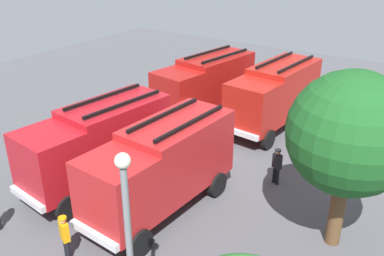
{
  "coord_description": "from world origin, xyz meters",
  "views": [
    {
      "loc": [
        16.53,
        11.14,
        10.56
      ],
      "look_at": [
        0.0,
        0.0,
        1.4
      ],
      "focal_mm": 39.46,
      "sensor_mm": 36.0,
      "label": 1
    }
  ],
  "objects_px": {
    "fire_truck_2": "(274,93)",
    "fire_truck_3": "(161,164)",
    "firefighter_2": "(277,164)",
    "fire_truck_1": "(98,141)",
    "firefighter_0": "(65,235)",
    "tree_0": "(350,134)",
    "traffic_cone_0": "(164,144)",
    "lamppost": "(130,251)",
    "traffic_cone_1": "(174,138)",
    "fire_truck_0": "(205,83)"
  },
  "relations": [
    {
      "from": "firefighter_2",
      "to": "traffic_cone_1",
      "type": "relative_size",
      "value": 2.5
    },
    {
      "from": "fire_truck_0",
      "to": "tree_0",
      "type": "height_order",
      "value": "tree_0"
    },
    {
      "from": "firefighter_0",
      "to": "traffic_cone_0",
      "type": "relative_size",
      "value": 2.73
    },
    {
      "from": "firefighter_2",
      "to": "traffic_cone_1",
      "type": "bearing_deg",
      "value": 106.8
    },
    {
      "from": "tree_0",
      "to": "traffic_cone_1",
      "type": "bearing_deg",
      "value": -108.64
    },
    {
      "from": "fire_truck_1",
      "to": "traffic_cone_0",
      "type": "bearing_deg",
      "value": -178.67
    },
    {
      "from": "fire_truck_3",
      "to": "traffic_cone_0",
      "type": "bearing_deg",
      "value": -139.71
    },
    {
      "from": "fire_truck_2",
      "to": "traffic_cone_1",
      "type": "relative_size",
      "value": 10.47
    },
    {
      "from": "fire_truck_1",
      "to": "fire_truck_3",
      "type": "height_order",
      "value": "same"
    },
    {
      "from": "fire_truck_2",
      "to": "firefighter_2",
      "type": "bearing_deg",
      "value": 30.76
    },
    {
      "from": "fire_truck_0",
      "to": "fire_truck_1",
      "type": "xyz_separation_m",
      "value": [
        9.49,
        0.34,
        0.0
      ]
    },
    {
      "from": "fire_truck_2",
      "to": "fire_truck_3",
      "type": "relative_size",
      "value": 1.01
    },
    {
      "from": "fire_truck_1",
      "to": "firefighter_2",
      "type": "xyz_separation_m",
      "value": [
        -4.47,
        6.75,
        -1.16
      ]
    },
    {
      "from": "firefighter_2",
      "to": "traffic_cone_1",
      "type": "distance_m",
      "value": 6.4
    },
    {
      "from": "lamppost",
      "to": "firefighter_2",
      "type": "bearing_deg",
      "value": -176.96
    },
    {
      "from": "fire_truck_1",
      "to": "firefighter_0",
      "type": "relative_size",
      "value": 4.19
    },
    {
      "from": "firefighter_0",
      "to": "tree_0",
      "type": "height_order",
      "value": "tree_0"
    },
    {
      "from": "traffic_cone_1",
      "to": "fire_truck_1",
      "type": "bearing_deg",
      "value": -4.73
    },
    {
      "from": "tree_0",
      "to": "firefighter_2",
      "type": "bearing_deg",
      "value": -127.35
    },
    {
      "from": "firefighter_0",
      "to": "traffic_cone_1",
      "type": "xyz_separation_m",
      "value": [
        -9.48,
        -2.23,
        -0.65
      ]
    },
    {
      "from": "tree_0",
      "to": "traffic_cone_0",
      "type": "distance_m",
      "value": 10.95
    },
    {
      "from": "lamppost",
      "to": "fire_truck_0",
      "type": "bearing_deg",
      "value": -153.67
    },
    {
      "from": "fire_truck_3",
      "to": "traffic_cone_1",
      "type": "height_order",
      "value": "fire_truck_3"
    },
    {
      "from": "fire_truck_1",
      "to": "firefighter_0",
      "type": "bearing_deg",
      "value": 38.06
    },
    {
      "from": "fire_truck_3",
      "to": "firefighter_2",
      "type": "bearing_deg",
      "value": 149.07
    },
    {
      "from": "fire_truck_2",
      "to": "traffic_cone_1",
      "type": "distance_m",
      "value": 6.46
    },
    {
      "from": "fire_truck_3",
      "to": "lamppost",
      "type": "bearing_deg",
      "value": 35.27
    },
    {
      "from": "fire_truck_1",
      "to": "firefighter_0",
      "type": "distance_m",
      "value": 5.22
    },
    {
      "from": "firefighter_0",
      "to": "traffic_cone_0",
      "type": "height_order",
      "value": "firefighter_0"
    },
    {
      "from": "traffic_cone_0",
      "to": "firefighter_0",
      "type": "bearing_deg",
      "value": 14.72
    },
    {
      "from": "fire_truck_2",
      "to": "fire_truck_3",
      "type": "height_order",
      "value": "same"
    },
    {
      "from": "traffic_cone_0",
      "to": "tree_0",
      "type": "bearing_deg",
      "value": 76.15
    },
    {
      "from": "traffic_cone_0",
      "to": "lamppost",
      "type": "distance_m",
      "value": 12.78
    },
    {
      "from": "fire_truck_1",
      "to": "fire_truck_3",
      "type": "bearing_deg",
      "value": 95.34
    },
    {
      "from": "tree_0",
      "to": "fire_truck_2",
      "type": "bearing_deg",
      "value": -143.37
    },
    {
      "from": "fire_truck_2",
      "to": "firefighter_0",
      "type": "distance_m",
      "value": 14.67
    },
    {
      "from": "traffic_cone_0",
      "to": "fire_truck_0",
      "type": "bearing_deg",
      "value": -172.05
    },
    {
      "from": "fire_truck_0",
      "to": "firefighter_0",
      "type": "relative_size",
      "value": 4.22
    },
    {
      "from": "fire_truck_2",
      "to": "fire_truck_3",
      "type": "bearing_deg",
      "value": 3.17
    },
    {
      "from": "firefighter_2",
      "to": "traffic_cone_0",
      "type": "bearing_deg",
      "value": 114.76
    },
    {
      "from": "fire_truck_1",
      "to": "lamppost",
      "type": "distance_m",
      "value": 9.56
    },
    {
      "from": "tree_0",
      "to": "fire_truck_1",
      "type": "bearing_deg",
      "value": -79.9
    },
    {
      "from": "fire_truck_2",
      "to": "firefighter_2",
      "type": "distance_m",
      "value": 6.48
    },
    {
      "from": "fire_truck_3",
      "to": "lamppost",
      "type": "xyz_separation_m",
      "value": [
        5.87,
        3.66,
        1.59
      ]
    },
    {
      "from": "traffic_cone_1",
      "to": "firefighter_0",
      "type": "bearing_deg",
      "value": 13.24
    },
    {
      "from": "fire_truck_0",
      "to": "fire_truck_1",
      "type": "bearing_deg",
      "value": 10.81
    },
    {
      "from": "tree_0",
      "to": "lamppost",
      "type": "xyz_separation_m",
      "value": [
        7.78,
        -2.92,
        -0.76
      ]
    },
    {
      "from": "fire_truck_0",
      "to": "fire_truck_1",
      "type": "relative_size",
      "value": 1.01
    },
    {
      "from": "fire_truck_2",
      "to": "lamppost",
      "type": "bearing_deg",
      "value": 16.64
    },
    {
      "from": "fire_truck_3",
      "to": "fire_truck_1",
      "type": "bearing_deg",
      "value": -87.97
    }
  ]
}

